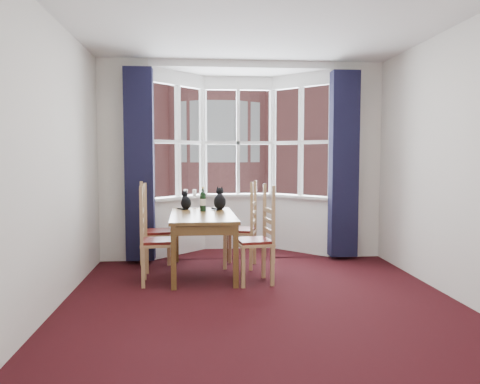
{
  "coord_description": "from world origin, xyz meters",
  "views": [
    {
      "loc": [
        -0.62,
        -4.38,
        1.47
      ],
      "look_at": [
        -0.14,
        1.05,
        1.05
      ],
      "focal_mm": 35.0,
      "sensor_mm": 36.0,
      "label": 1
    }
  ],
  "objects": [
    {
      "name": "wine_bottle",
      "position": [
        -0.57,
        1.71,
        0.89
      ],
      "size": [
        0.08,
        0.08,
        0.32
      ],
      "color": "black",
      "rests_on": "dining_table"
    },
    {
      "name": "chair_left_far",
      "position": [
        -1.24,
        1.65,
        0.47
      ],
      "size": [
        0.49,
        0.5,
        0.92
      ],
      "color": "#AB8353",
      "rests_on": "floor"
    },
    {
      "name": "dining_table",
      "position": [
        -0.58,
        1.41,
        0.66
      ],
      "size": [
        0.82,
        1.49,
        0.75
      ],
      "color": "brown",
      "rests_on": "floor"
    },
    {
      "name": "wall_left",
      "position": [
        -2.0,
        0.0,
        1.4
      ],
      "size": [
        0.0,
        4.5,
        4.5
      ],
      "primitive_type": "plane",
      "rotation": [
        1.57,
        0.0,
        1.57
      ],
      "color": "silver",
      "rests_on": "floor"
    },
    {
      "name": "cat_right",
      "position": [
        -0.34,
        1.89,
        0.87
      ],
      "size": [
        0.17,
        0.24,
        0.32
      ],
      "color": "black",
      "rests_on": "dining_table"
    },
    {
      "name": "bay_window",
      "position": [
        0.0,
        2.75,
        1.4
      ],
      "size": [
        2.76,
        0.94,
        2.8
      ],
      "color": "white",
      "rests_on": "floor"
    },
    {
      "name": "wall_right",
      "position": [
        2.0,
        0.0,
        1.4
      ],
      "size": [
        0.0,
        4.5,
        4.5
      ],
      "primitive_type": "plane",
      "rotation": [
        1.57,
        0.0,
        -1.57
      ],
      "color": "silver",
      "rests_on": "floor"
    },
    {
      "name": "candle_short",
      "position": [
        -0.69,
        2.63,
        0.92
      ],
      "size": [
        0.06,
        0.06,
        0.1
      ],
      "primitive_type": "cylinder",
      "color": "white",
      "rests_on": "bay_window"
    },
    {
      "name": "wall_back_pier_left",
      "position": [
        -1.65,
        2.25,
        1.4
      ],
      "size": [
        0.7,
        0.12,
        2.8
      ],
      "primitive_type": "cube",
      "color": "silver",
      "rests_on": "floor"
    },
    {
      "name": "floor",
      "position": [
        0.0,
        0.0,
        0.0
      ],
      "size": [
        4.5,
        4.5,
        0.0
      ],
      "primitive_type": "plane",
      "color": "black",
      "rests_on": "ground"
    },
    {
      "name": "wall_back_pier_right",
      "position": [
        1.65,
        2.25,
        1.4
      ],
      "size": [
        0.7,
        0.12,
        2.8
      ],
      "primitive_type": "cube",
      "color": "silver",
      "rests_on": "floor"
    },
    {
      "name": "chair_right_far",
      "position": [
        0.01,
        1.71,
        0.47
      ],
      "size": [
        0.49,
        0.51,
        0.92
      ],
      "color": "#AB8353",
      "rests_on": "floor"
    },
    {
      "name": "street",
      "position": [
        0.0,
        32.25,
        -6.0
      ],
      "size": [
        80.0,
        80.0,
        0.0
      ],
      "primitive_type": "plane",
      "color": "#333335",
      "rests_on": "ground"
    },
    {
      "name": "ceiling",
      "position": [
        0.0,
        0.0,
        2.8
      ],
      "size": [
        4.5,
        4.5,
        0.0
      ],
      "primitive_type": "plane",
      "rotation": [
        3.14,
        0.0,
        0.0
      ],
      "color": "white",
      "rests_on": "floor"
    },
    {
      "name": "curtain_left",
      "position": [
        -1.42,
        2.07,
        1.35
      ],
      "size": [
        0.38,
        0.22,
        2.6
      ],
      "primitive_type": "cube",
      "color": "#161631",
      "rests_on": "floor"
    },
    {
      "name": "tenement_building",
      "position": [
        0.0,
        14.01,
        1.6
      ],
      "size": [
        18.4,
        7.8,
        15.2
      ],
      "color": "#99524F",
      "rests_on": "street"
    },
    {
      "name": "wall_near",
      "position": [
        0.0,
        -2.25,
        1.4
      ],
      "size": [
        4.0,
        0.0,
        4.0
      ],
      "primitive_type": "plane",
      "rotation": [
        -1.57,
        0.0,
        0.0
      ],
      "color": "silver",
      "rests_on": "floor"
    },
    {
      "name": "chair_left_near",
      "position": [
        -1.18,
        1.0,
        0.47
      ],
      "size": [
        0.43,
        0.45,
        0.92
      ],
      "color": "#AB8353",
      "rests_on": "floor"
    },
    {
      "name": "cat_left",
      "position": [
        -0.8,
        1.93,
        0.85
      ],
      "size": [
        0.19,
        0.23,
        0.27
      ],
      "color": "black",
      "rests_on": "dining_table"
    },
    {
      "name": "candle_tall",
      "position": [
        -0.82,
        2.6,
        0.92
      ],
      "size": [
        0.06,
        0.06,
        0.1
      ],
      "primitive_type": "cylinder",
      "color": "white",
      "rests_on": "bay_window"
    },
    {
      "name": "curtain_right",
      "position": [
        1.42,
        2.07,
        1.35
      ],
      "size": [
        0.38,
        0.22,
        2.6
      ],
      "primitive_type": "cube",
      "color": "#161631",
      "rests_on": "floor"
    },
    {
      "name": "chair_right_near",
      "position": [
        0.1,
        0.94,
        0.47
      ],
      "size": [
        0.45,
        0.47,
        0.92
      ],
      "color": "#AB8353",
      "rests_on": "floor"
    }
  ]
}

